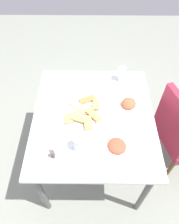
# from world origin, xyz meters

# --- Properties ---
(ground_plane) EXTENTS (6.00, 6.00, 0.00)m
(ground_plane) POSITION_xyz_m (0.00, 0.00, 0.00)
(ground_plane) COLOR gray
(dining_table) EXTENTS (1.00, 0.89, 0.75)m
(dining_table) POSITION_xyz_m (0.00, 0.00, 0.66)
(dining_table) COLOR white
(dining_table) RESTS_ON ground_plane
(pide_platter) EXTENTS (0.35, 0.35, 0.04)m
(pide_platter) POSITION_xyz_m (-0.03, -0.08, 0.76)
(pide_platter) COLOR white
(pide_platter) RESTS_ON dining_table
(salad_plate_greens) EXTENTS (0.19, 0.19, 0.05)m
(salad_plate_greens) POSITION_xyz_m (0.26, 0.15, 0.76)
(salad_plate_greens) COLOR white
(salad_plate_greens) RESTS_ON dining_table
(salad_plate_rice) EXTENTS (0.21, 0.21, 0.07)m
(salad_plate_rice) POSITION_xyz_m (-0.10, 0.27, 0.77)
(salad_plate_rice) COLOR white
(salad_plate_rice) RESTS_ON dining_table
(soda_can) EXTENTS (0.08, 0.08, 0.12)m
(soda_can) POSITION_xyz_m (-0.40, 0.24, 0.81)
(soda_can) COLOR silver
(soda_can) RESTS_ON dining_table
(drinking_glass) EXTENTS (0.08, 0.08, 0.11)m
(drinking_glass) POSITION_xyz_m (0.26, -0.09, 0.80)
(drinking_glass) COLOR silver
(drinking_glass) RESTS_ON dining_table
(paper_napkin) EXTENTS (0.16, 0.16, 0.00)m
(paper_napkin) POSITION_xyz_m (-0.12, -0.33, 0.75)
(paper_napkin) COLOR white
(paper_napkin) RESTS_ON dining_table
(fork) EXTENTS (0.19, 0.07, 0.00)m
(fork) POSITION_xyz_m (-0.12, -0.34, 0.75)
(fork) COLOR silver
(fork) RESTS_ON paper_napkin
(spoon) EXTENTS (0.19, 0.09, 0.00)m
(spoon) POSITION_xyz_m (-0.12, -0.31, 0.75)
(spoon) COLOR silver
(spoon) RESTS_ON paper_napkin
(condiment_caddy) EXTENTS (0.10, 0.10, 0.07)m
(condiment_caddy) POSITION_xyz_m (0.32, -0.26, 0.77)
(condiment_caddy) COLOR #B2B2B7
(condiment_caddy) RESTS_ON dining_table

